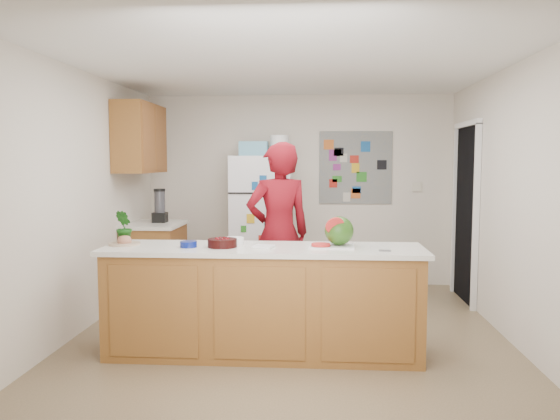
# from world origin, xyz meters

# --- Properties ---
(floor) EXTENTS (4.00, 4.50, 0.02)m
(floor) POSITION_xyz_m (0.00, 0.00, -0.01)
(floor) COLOR brown
(floor) RESTS_ON ground
(wall_back) EXTENTS (4.00, 0.02, 2.50)m
(wall_back) POSITION_xyz_m (0.00, 2.26, 1.25)
(wall_back) COLOR beige
(wall_back) RESTS_ON ground
(wall_left) EXTENTS (0.02, 4.50, 2.50)m
(wall_left) POSITION_xyz_m (-2.01, 0.00, 1.25)
(wall_left) COLOR beige
(wall_left) RESTS_ON ground
(wall_right) EXTENTS (0.02, 4.50, 2.50)m
(wall_right) POSITION_xyz_m (2.01, 0.00, 1.25)
(wall_right) COLOR beige
(wall_right) RESTS_ON ground
(ceiling) EXTENTS (4.00, 4.50, 0.02)m
(ceiling) POSITION_xyz_m (0.00, 0.00, 2.51)
(ceiling) COLOR white
(ceiling) RESTS_ON wall_back
(doorway) EXTENTS (0.03, 0.85, 2.04)m
(doorway) POSITION_xyz_m (1.99, 1.45, 1.02)
(doorway) COLOR black
(doorway) RESTS_ON ground
(peninsula_base) EXTENTS (2.60, 0.62, 0.88)m
(peninsula_base) POSITION_xyz_m (-0.20, -0.50, 0.44)
(peninsula_base) COLOR brown
(peninsula_base) RESTS_ON floor
(peninsula_top) EXTENTS (2.68, 0.70, 0.04)m
(peninsula_top) POSITION_xyz_m (-0.20, -0.50, 0.90)
(peninsula_top) COLOR silver
(peninsula_top) RESTS_ON peninsula_base
(side_counter_base) EXTENTS (0.60, 0.80, 0.86)m
(side_counter_base) POSITION_xyz_m (-1.69, 1.35, 0.43)
(side_counter_base) COLOR brown
(side_counter_base) RESTS_ON floor
(side_counter_top) EXTENTS (0.64, 0.84, 0.04)m
(side_counter_top) POSITION_xyz_m (-1.69, 1.35, 0.88)
(side_counter_top) COLOR silver
(side_counter_top) RESTS_ON side_counter_base
(upper_cabinets) EXTENTS (0.35, 1.00, 0.80)m
(upper_cabinets) POSITION_xyz_m (-1.82, 1.30, 1.90)
(upper_cabinets) COLOR brown
(upper_cabinets) RESTS_ON wall_left
(refrigerator) EXTENTS (0.75, 0.70, 1.70)m
(refrigerator) POSITION_xyz_m (-0.45, 1.88, 0.85)
(refrigerator) COLOR silver
(refrigerator) RESTS_ON floor
(fridge_top_bin) EXTENTS (0.35, 0.28, 0.18)m
(fridge_top_bin) POSITION_xyz_m (-0.55, 1.88, 1.79)
(fridge_top_bin) COLOR #5999B2
(fridge_top_bin) RESTS_ON refrigerator
(photo_collage) EXTENTS (0.95, 0.01, 0.95)m
(photo_collage) POSITION_xyz_m (0.75, 2.24, 1.55)
(photo_collage) COLOR slate
(photo_collage) RESTS_ON wall_back
(person) EXTENTS (0.78, 0.66, 1.82)m
(person) POSITION_xyz_m (-0.13, 0.40, 0.91)
(person) COLOR maroon
(person) RESTS_ON floor
(blender_appliance) EXTENTS (0.13, 0.13, 0.38)m
(blender_appliance) POSITION_xyz_m (-1.64, 1.43, 1.09)
(blender_appliance) COLOR black
(blender_appliance) RESTS_ON side_counter_top
(cutting_board) EXTENTS (0.39, 0.30, 0.01)m
(cutting_board) POSITION_xyz_m (0.37, -0.46, 0.93)
(cutting_board) COLOR silver
(cutting_board) RESTS_ON peninsula_top
(watermelon) EXTENTS (0.24, 0.24, 0.24)m
(watermelon) POSITION_xyz_m (0.43, -0.44, 1.05)
(watermelon) COLOR #285117
(watermelon) RESTS_ON cutting_board
(watermelon_slice) EXTENTS (0.16, 0.16, 0.02)m
(watermelon_slice) POSITION_xyz_m (0.28, -0.51, 0.94)
(watermelon_slice) COLOR #B82930
(watermelon_slice) RESTS_ON cutting_board
(cherry_bowl) EXTENTS (0.31, 0.31, 0.07)m
(cherry_bowl) POSITION_xyz_m (-0.54, -0.54, 0.96)
(cherry_bowl) COLOR black
(cherry_bowl) RESTS_ON peninsula_top
(white_bowl) EXTENTS (0.20, 0.20, 0.06)m
(white_bowl) POSITION_xyz_m (-0.47, -0.38, 0.95)
(white_bowl) COLOR silver
(white_bowl) RESTS_ON peninsula_top
(cobalt_bowl) EXTENTS (0.15, 0.15, 0.05)m
(cobalt_bowl) POSITION_xyz_m (-0.82, -0.56, 0.95)
(cobalt_bowl) COLOR navy
(cobalt_bowl) RESTS_ON peninsula_top
(plate) EXTENTS (0.32, 0.32, 0.02)m
(plate) POSITION_xyz_m (-1.40, -0.46, 0.93)
(plate) COLOR #B4A88C
(plate) RESTS_ON peninsula_top
(paper_towel) EXTENTS (0.19, 0.18, 0.02)m
(paper_towel) POSITION_xyz_m (-0.19, -0.54, 0.93)
(paper_towel) COLOR silver
(paper_towel) RESTS_ON peninsula_top
(keys) EXTENTS (0.09, 0.04, 0.01)m
(keys) POSITION_xyz_m (0.79, -0.67, 0.93)
(keys) COLOR gray
(keys) RESTS_ON peninsula_top
(potted_plant) EXTENTS (0.20, 0.21, 0.30)m
(potted_plant) POSITION_xyz_m (-1.40, -0.45, 1.07)
(potted_plant) COLOR #124513
(potted_plant) RESTS_ON peninsula_top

